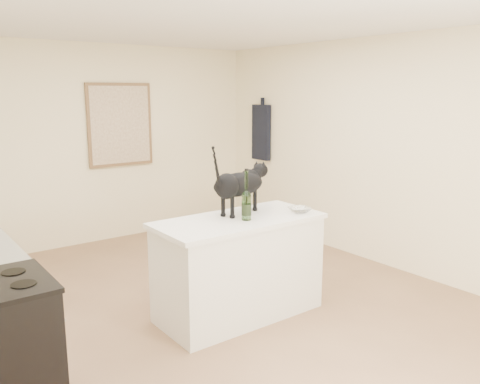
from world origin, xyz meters
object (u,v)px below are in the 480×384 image
object	(u,v)px
black_cat	(239,188)
wine_bottle	(246,198)
glass_bowl	(299,210)
stove	(0,359)

from	to	relation	value
black_cat	wine_bottle	distance (m)	0.24
wine_bottle	glass_bowl	xyz separation A→B (m)	(0.54, -0.09, -0.17)
black_cat	wine_bottle	xyz separation A→B (m)	(-0.08, -0.22, -0.04)
stove	glass_bowl	bearing A→B (deg)	4.93
stove	wine_bottle	bearing A→B (deg)	8.63
stove	glass_bowl	world-z (taller)	glass_bowl
black_cat	wine_bottle	size ratio (longest dim) A/B	1.75
black_cat	glass_bowl	xyz separation A→B (m)	(0.47, -0.31, -0.22)
stove	wine_bottle	size ratio (longest dim) A/B	2.29
glass_bowl	wine_bottle	bearing A→B (deg)	170.79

